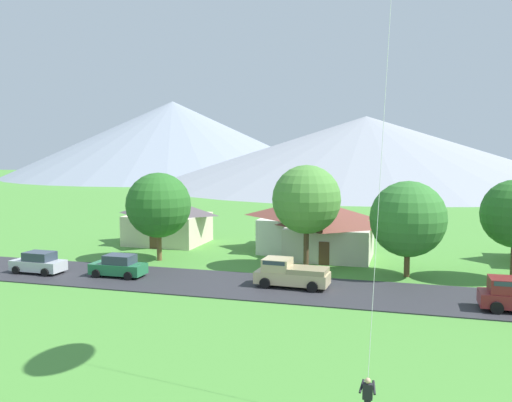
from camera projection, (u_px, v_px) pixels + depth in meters
road_strip at (315, 290)px, 38.32m from camera, size 160.00×7.55×0.08m
mountain_far_east_ridge at (366, 150)px, 148.21m from camera, size 115.32×115.32×18.27m
mountain_far_west_ridge at (173, 139)px, 193.58m from camera, size 113.59×113.59×25.97m
house_leftmost at (330, 232)px, 49.53m from camera, size 8.01×6.69×4.51m
house_right_center at (168, 220)px, 57.26m from camera, size 8.06×7.17×4.71m
house_rightmost at (310, 224)px, 53.23m from camera, size 9.43×8.13×5.05m
tree_near_left at (159, 205)px, 48.30m from camera, size 5.71×5.71×7.77m
tree_center at (307, 200)px, 44.86m from camera, size 5.62×5.62×8.55m
tree_near_right at (408, 219)px, 42.20m from camera, size 5.84×5.84×7.42m
parked_car_silver_mid_west at (39, 263)px, 43.50m from camera, size 4.25×2.17×1.68m
parked_car_green_mid_east at (119, 266)px, 42.31m from camera, size 4.20×2.08×1.68m
pickup_truck_sand_west_side at (290, 273)px, 39.10m from camera, size 5.28×2.50×1.99m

